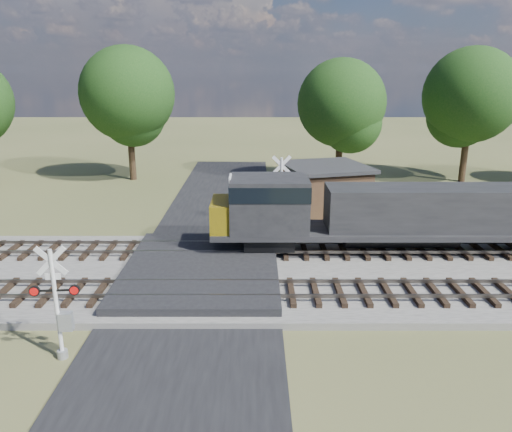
{
  "coord_description": "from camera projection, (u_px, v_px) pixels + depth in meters",
  "views": [
    {
      "loc": [
        2.53,
        -20.94,
        9.28
      ],
      "look_at": [
        2.52,
        2.0,
        2.5
      ],
      "focal_mm": 35.0,
      "sensor_mm": 36.0,
      "label": 1
    }
  ],
  "objects": [
    {
      "name": "ground",
      "position": [
        201.0,
        281.0,
        22.72
      ],
      "size": [
        160.0,
        160.0,
        0.0
      ],
      "primitive_type": "plane",
      "color": "#49522B",
      "rests_on": "ground"
    },
    {
      "name": "ballast_bed",
      "position": [
        417.0,
        274.0,
        23.15
      ],
      "size": [
        140.0,
        10.0,
        0.3
      ],
      "primitive_type": "cube",
      "color": "gray",
      "rests_on": "ground"
    },
    {
      "name": "road",
      "position": [
        201.0,
        280.0,
        22.71
      ],
      "size": [
        7.0,
        60.0,
        0.08
      ],
      "primitive_type": "cube",
      "color": "black",
      "rests_on": "ground"
    },
    {
      "name": "crossing_panel",
      "position": [
        202.0,
        270.0,
        23.11
      ],
      "size": [
        7.0,
        9.0,
        0.62
      ],
      "primitive_type": "cube",
      "color": "#262628",
      "rests_on": "ground"
    },
    {
      "name": "track_near",
      "position": [
        270.0,
        292.0,
        20.68
      ],
      "size": [
        140.0,
        2.6,
        0.33
      ],
      "color": "black",
      "rests_on": "ballast_bed"
    },
    {
      "name": "track_far",
      "position": [
        268.0,
        250.0,
        25.48
      ],
      "size": [
        140.0,
        2.6,
        0.33
      ],
      "color": "black",
      "rests_on": "ballast_bed"
    },
    {
      "name": "crossing_signal_near",
      "position": [
        60.0,
        313.0,
        16.21
      ],
      "size": [
        1.61,
        0.35,
        3.98
      ],
      "rotation": [
        0.0,
        0.0,
        0.07
      ],
      "color": "silver",
      "rests_on": "ground"
    },
    {
      "name": "crossing_signal_far",
      "position": [
        279.0,
        200.0,
        29.23
      ],
      "size": [
        1.83,
        0.43,
        4.54
      ],
      "rotation": [
        0.0,
        0.0,
        3.28
      ],
      "color": "silver",
      "rests_on": "ground"
    },
    {
      "name": "equipment_shed",
      "position": [
        325.0,
        191.0,
        32.12
      ],
      "size": [
        6.15,
        6.15,
        3.42
      ],
      "rotation": [
        0.0,
        0.0,
        0.26
      ],
      "color": "#452C1D",
      "rests_on": "ground"
    },
    {
      "name": "treeline",
      "position": [
        281.0,
        102.0,
        40.06
      ],
      "size": [
        83.43,
        10.54,
        11.22
      ],
      "color": "black",
      "rests_on": "ground"
    }
  ]
}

